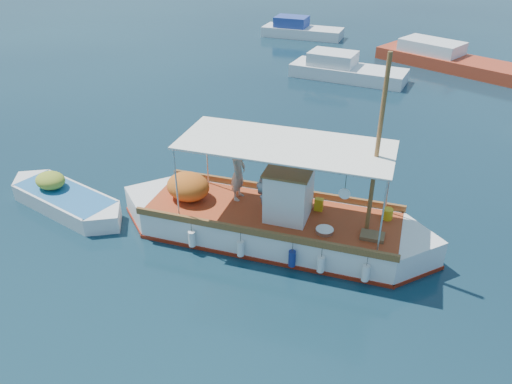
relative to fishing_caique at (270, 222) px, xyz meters
The scene contains 6 objects.
ground 0.75m from the fishing_caique, 39.77° to the left, with size 160.00×160.00×0.00m, color black.
fishing_caique is the anchor object (origin of this frame).
dinghy 7.71m from the fishing_caique, 159.88° to the right, with size 5.74×1.69×1.40m.
bg_boat_nw 18.23m from the fishing_caique, 107.74° to the left, with size 7.46×3.46×1.80m.
bg_boat_n 23.59m from the fishing_caique, 92.35° to the left, with size 10.37×4.61×1.80m.
bg_boat_far_w 29.08m from the fishing_caique, 117.90° to the left, with size 6.90×3.79×1.80m.
Camera 1 is at (7.03, -11.92, 9.75)m, focal length 35.00 mm.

